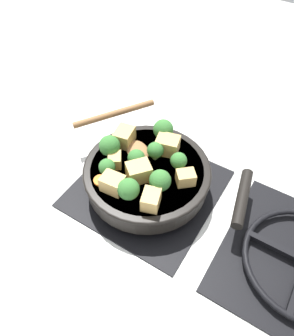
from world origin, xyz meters
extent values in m
plane|color=silver|center=(0.00, 0.00, 0.00)|extent=(2.40, 2.40, 0.00)
cube|color=black|center=(0.00, 0.00, 0.00)|extent=(0.31, 0.31, 0.01)
torus|color=black|center=(0.00, 0.00, 0.02)|extent=(0.24, 0.24, 0.01)
cube|color=black|center=(0.00, 0.00, 0.02)|extent=(0.01, 0.23, 0.01)
cube|color=black|center=(0.00, 0.00, 0.02)|extent=(0.23, 0.01, 0.01)
cylinder|color=black|center=(0.00, 0.00, 0.05)|extent=(0.27, 0.27, 0.05)
cylinder|color=brown|center=(0.00, 0.00, 0.05)|extent=(0.25, 0.25, 0.04)
torus|color=black|center=(0.00, 0.00, 0.07)|extent=(0.28, 0.28, 0.01)
cylinder|color=black|center=(-0.04, 0.20, 0.06)|extent=(0.15, 0.05, 0.02)
ellipsoid|color=olive|center=(-0.03, -0.04, 0.08)|extent=(0.08, 0.08, 0.01)
cylinder|color=olive|center=(-0.10, -0.16, 0.08)|extent=(0.19, 0.13, 0.02)
cube|color=tan|center=(-0.01, 0.09, 0.09)|extent=(0.05, 0.05, 0.03)
cube|color=tan|center=(0.03, 0.00, 0.09)|extent=(0.06, 0.06, 0.04)
cube|color=tan|center=(0.08, 0.06, 0.09)|extent=(0.05, 0.04, 0.03)
cube|color=tan|center=(0.08, -0.03, 0.09)|extent=(0.04, 0.05, 0.04)
cube|color=tan|center=(-0.07, 0.01, 0.09)|extent=(0.05, 0.06, 0.04)
cube|color=tan|center=(-0.04, -0.09, 0.09)|extent=(0.05, 0.05, 0.04)
cube|color=tan|center=(0.03, -0.06, 0.09)|extent=(0.04, 0.04, 0.03)
cylinder|color=#709956|center=(-0.03, 0.06, 0.08)|extent=(0.01, 0.01, 0.01)
sphere|color=#387533|center=(-0.03, 0.06, 0.10)|extent=(0.04, 0.04, 0.04)
cylinder|color=#709956|center=(0.06, -0.06, 0.08)|extent=(0.01, 0.01, 0.01)
sphere|color=#387533|center=(0.06, -0.06, 0.10)|extent=(0.04, 0.04, 0.04)
cylinder|color=#709956|center=(0.09, 0.01, 0.08)|extent=(0.01, 0.01, 0.01)
sphere|color=#387533|center=(0.09, 0.01, 0.10)|extent=(0.04, 0.04, 0.04)
cylinder|color=#709956|center=(-0.03, 0.00, 0.08)|extent=(0.01, 0.01, 0.01)
sphere|color=#387533|center=(-0.03, 0.00, 0.10)|extent=(0.04, 0.04, 0.04)
cylinder|color=#709956|center=(0.01, -0.09, 0.08)|extent=(0.01, 0.01, 0.01)
sphere|color=#387533|center=(0.01, -0.09, 0.10)|extent=(0.05, 0.05, 0.05)
cylinder|color=#709956|center=(0.01, -0.02, 0.08)|extent=(0.01, 0.01, 0.01)
sphere|color=#387533|center=(0.01, -0.02, 0.10)|extent=(0.04, 0.04, 0.04)
cylinder|color=#709956|center=(-0.10, -0.02, 0.08)|extent=(0.01, 0.01, 0.01)
sphere|color=#387533|center=(-0.10, -0.02, 0.10)|extent=(0.05, 0.05, 0.05)
cylinder|color=#709956|center=(0.04, 0.05, 0.08)|extent=(0.01, 0.01, 0.01)
sphere|color=#387533|center=(0.04, 0.05, 0.10)|extent=(0.04, 0.04, 0.04)
cylinder|color=orange|center=(0.08, -0.06, 0.08)|extent=(0.03, 0.03, 0.01)
cylinder|color=orange|center=(0.02, 0.03, 0.08)|extent=(0.03, 0.03, 0.01)
camera|label=1|loc=(0.39, 0.25, 0.61)|focal=35.00mm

